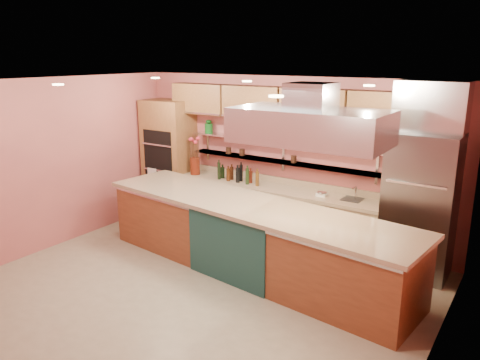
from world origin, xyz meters
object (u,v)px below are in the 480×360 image
Objects in this scene: island at (250,237)px; flower_vase at (195,166)px; copper_kettle at (237,132)px; kitchen_scale at (322,193)px; refrigerator at (420,205)px; green_canister at (259,134)px.

flower_vase is at bearing 154.71° from island.
island is at bearing -50.56° from copper_kettle.
refrigerator is at bearing -11.13° from kitchen_scale.
refrigerator is at bearing -4.61° from green_canister.
flower_vase is at bearing 169.25° from kitchen_scale.
copper_kettle is at bearing 15.07° from flower_vase.
copper_kettle reaches higher than kitchen_scale.
green_canister reaches higher than island.
refrigerator reaches higher than flower_vase.
flower_vase is at bearing -170.23° from green_canister.
island is 2.48m from flower_vase.
refrigerator is at bearing 38.09° from island.
refrigerator reaches higher than green_canister.
flower_vase is 1.68× the size of copper_kettle.
refrigerator is 6.49× the size of flower_vase.
flower_vase is 2.61m from kitchen_scale.
green_canister is at bearing 175.39° from refrigerator.
refrigerator is 10.90× the size of copper_kettle.
refrigerator is 3.40m from copper_kettle.
kitchen_scale is 0.84× the size of copper_kettle.
flower_vase is at bearing -164.93° from copper_kettle.
island is 15.42× the size of flower_vase.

